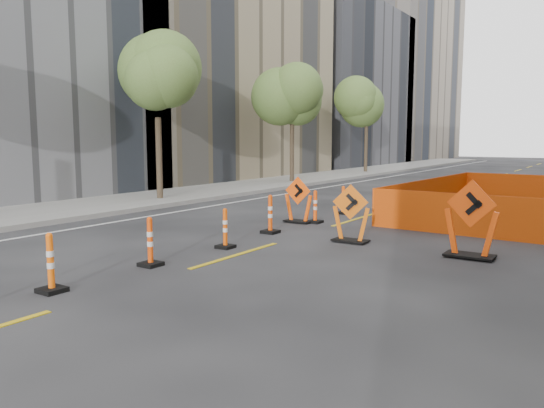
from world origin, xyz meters
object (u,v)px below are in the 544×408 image
Objects in this scene: channelizer_2 at (51,263)px; chevron_sign_right at (471,219)px; channelizer_3 at (150,242)px; channelizer_4 at (225,228)px; channelizer_6 at (315,207)px; chevron_sign_left at (298,200)px; chevron_sign_center at (351,213)px; channelizer_7 at (343,200)px; channelizer_5 at (270,214)px.

chevron_sign_right is (5.09, 6.38, 0.33)m from channelizer_2.
channelizer_4 is at bearing 85.87° from channelizer_3.
chevron_sign_left is (-0.45, -0.22, 0.20)m from channelizer_6.
chevron_sign_center is (2.28, 6.53, 0.21)m from channelizer_2.
channelizer_4 is at bearing 87.65° from channelizer_2.
channelizer_6 is at bearing -86.32° from channelizer_7.
channelizer_4 is at bearing -154.80° from chevron_sign_right.
channelizer_2 is 0.72× the size of chevron_sign_left.
channelizer_4 is 6.49m from channelizer_7.
channelizer_5 is (-0.03, 6.48, 0.02)m from channelizer_2.
channelizer_7 is at bearing 141.52° from chevron_sign_right.
channelizer_3 is at bearing -89.37° from channelizer_5.
channelizer_6 is 3.01m from chevron_sign_center.
channelizer_6 is 1.05× the size of channelizer_7.
channelizer_3 is 6.28m from chevron_sign_left.
channelizer_2 is 1.07× the size of channelizer_4.
chevron_sign_right is (4.96, -2.26, 0.34)m from channelizer_6.
chevron_sign_left is (-0.34, 6.26, 0.20)m from channelizer_3.
channelizer_6 is at bearing 90.58° from channelizer_4.
channelizer_5 is (-0.05, 4.32, 0.02)m from channelizer_3.
channelizer_3 is 2.17m from channelizer_4.
channelizer_7 is at bearing 90.03° from channelizer_2.
channelizer_2 is 0.70× the size of chevron_sign_center.
chevron_sign_center reaches higher than chevron_sign_left.
chevron_sign_right is (5.12, -0.10, 0.31)m from channelizer_5.
channelizer_7 reaches higher than channelizer_4.
channelizer_7 is at bearing 89.73° from channelizer_5.
channelizer_5 reaches higher than channelizer_2.
chevron_sign_left is 5.78m from chevron_sign_right.
channelizer_2 is at bearing -90.16° from chevron_sign_left.
channelizer_3 is at bearing -94.13° from channelizer_4.
channelizer_4 is at bearing -84.62° from channelizer_5.
channelizer_7 is 4.85m from chevron_sign_center.
chevron_sign_center reaches higher than channelizer_4.
channelizer_6 is 0.69× the size of chevron_sign_center.
chevron_sign_left is at bearing 93.10° from channelizer_3.
channelizer_4 is 2.17m from channelizer_5.
channelizer_2 reaches higher than channelizer_7.
chevron_sign_left is at bearing -154.02° from channelizer_6.
chevron_sign_left reaches higher than channelizer_3.
chevron_sign_left is at bearing 92.16° from channelizer_2.
channelizer_2 is 6.48m from channelizer_5.
channelizer_2 is at bearing -127.88° from chevron_sign_center.
channelizer_3 is at bearing -89.22° from chevron_sign_left.
channelizer_2 is at bearing -126.13° from chevron_sign_right.
channelizer_3 is 4.92m from chevron_sign_center.
channelizer_2 reaches higher than channelizer_6.
chevron_sign_left is (-0.31, -2.38, 0.22)m from channelizer_7.
channelizer_3 is at bearing -90.99° from channelizer_6.
channelizer_7 is (-0.18, 6.48, 0.00)m from channelizer_4.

